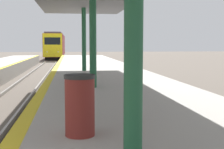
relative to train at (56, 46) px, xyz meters
The scene contains 2 objects.
train is the anchor object (origin of this frame).
trash_bin 51.95m from the train, 87.05° to the right, with size 0.50×0.50×0.98m.
Camera 1 is at (2.53, -1.91, 2.45)m, focal length 50.00 mm.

